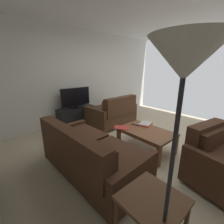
{
  "coord_description": "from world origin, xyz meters",
  "views": [
    {
      "loc": [
        -1.72,
        2.59,
        1.62
      ],
      "look_at": [
        0.44,
        0.72,
        0.79
      ],
      "focal_mm": 24.1,
      "sensor_mm": 36.0,
      "label": 1
    }
  ],
  "objects_px": {
    "sofa_main": "(89,154)",
    "loose_magazine": "(122,127)",
    "tv_stand": "(77,116)",
    "floor_lamp": "(183,80)",
    "tv_remote": "(135,124)",
    "loveseat_near": "(113,113)",
    "flat_tv": "(76,98)",
    "book_stack": "(145,124)",
    "coffee_table": "(146,133)",
    "end_table": "(152,208)"
  },
  "relations": [
    {
      "from": "loose_magazine",
      "to": "tv_remote",
      "type": "bearing_deg",
      "value": 127.15
    },
    {
      "from": "floor_lamp",
      "to": "book_stack",
      "type": "relative_size",
      "value": 5.1
    },
    {
      "from": "loveseat_near",
      "to": "book_stack",
      "type": "relative_size",
      "value": 3.9
    },
    {
      "from": "flat_tv",
      "to": "coffee_table",
      "type": "bearing_deg",
      "value": -171.09
    },
    {
      "from": "sofa_main",
      "to": "loveseat_near",
      "type": "xyz_separation_m",
      "value": [
        1.39,
        -1.72,
        0.01
      ]
    },
    {
      "from": "loveseat_near",
      "to": "tv_stand",
      "type": "bearing_deg",
      "value": 48.27
    },
    {
      "from": "tv_remote",
      "to": "loose_magazine",
      "type": "height_order",
      "value": "tv_remote"
    },
    {
      "from": "floor_lamp",
      "to": "loose_magazine",
      "type": "relative_size",
      "value": 5.69
    },
    {
      "from": "end_table",
      "to": "tv_remote",
      "type": "distance_m",
      "value": 2.09
    },
    {
      "from": "book_stack",
      "to": "tv_remote",
      "type": "xyz_separation_m",
      "value": [
        0.13,
        0.18,
        -0.01
      ]
    },
    {
      "from": "loveseat_near",
      "to": "tv_remote",
      "type": "height_order",
      "value": "loveseat_near"
    },
    {
      "from": "tv_remote",
      "to": "loose_magazine",
      "type": "relative_size",
      "value": 0.53
    },
    {
      "from": "loose_magazine",
      "to": "flat_tv",
      "type": "bearing_deg",
      "value": -126.01
    },
    {
      "from": "coffee_table",
      "to": "tv_remote",
      "type": "bearing_deg",
      "value": -11.29
    },
    {
      "from": "tv_remote",
      "to": "loose_magazine",
      "type": "bearing_deg",
      "value": 75.67
    },
    {
      "from": "end_table",
      "to": "floor_lamp",
      "type": "xyz_separation_m",
      "value": [
        -0.16,
        0.1,
        1.07
      ]
    },
    {
      "from": "loose_magazine",
      "to": "end_table",
      "type": "bearing_deg",
      "value": 14.52
    },
    {
      "from": "book_stack",
      "to": "loose_magazine",
      "type": "height_order",
      "value": "book_stack"
    },
    {
      "from": "sofa_main",
      "to": "loveseat_near",
      "type": "relative_size",
      "value": 1.34
    },
    {
      "from": "floor_lamp",
      "to": "loose_magazine",
      "type": "xyz_separation_m",
      "value": [
        1.71,
        -1.26,
        -1.13
      ]
    },
    {
      "from": "sofa_main",
      "to": "tv_remote",
      "type": "distance_m",
      "value": 1.37
    },
    {
      "from": "sofa_main",
      "to": "book_stack",
      "type": "relative_size",
      "value": 5.2
    },
    {
      "from": "tv_stand",
      "to": "flat_tv",
      "type": "distance_m",
      "value": 0.56
    },
    {
      "from": "sofa_main",
      "to": "loose_magazine",
      "type": "bearing_deg",
      "value": -73.18
    },
    {
      "from": "end_table",
      "to": "book_stack",
      "type": "height_order",
      "value": "end_table"
    },
    {
      "from": "tv_stand",
      "to": "loose_magazine",
      "type": "height_order",
      "value": "tv_stand"
    },
    {
      "from": "floor_lamp",
      "to": "book_stack",
      "type": "height_order",
      "value": "floor_lamp"
    },
    {
      "from": "end_table",
      "to": "loose_magazine",
      "type": "height_order",
      "value": "end_table"
    },
    {
      "from": "coffee_table",
      "to": "loveseat_near",
      "type": "bearing_deg",
      "value": -16.24
    },
    {
      "from": "end_table",
      "to": "floor_lamp",
      "type": "distance_m",
      "value": 1.09
    },
    {
      "from": "floor_lamp",
      "to": "loose_magazine",
      "type": "height_order",
      "value": "floor_lamp"
    },
    {
      "from": "flat_tv",
      "to": "loose_magazine",
      "type": "height_order",
      "value": "flat_tv"
    },
    {
      "from": "end_table",
      "to": "loose_magazine",
      "type": "bearing_deg",
      "value": -36.95
    },
    {
      "from": "loveseat_near",
      "to": "book_stack",
      "type": "bearing_deg",
      "value": 171.55
    },
    {
      "from": "coffee_table",
      "to": "book_stack",
      "type": "distance_m",
      "value": 0.33
    },
    {
      "from": "coffee_table",
      "to": "book_stack",
      "type": "bearing_deg",
      "value": -50.08
    },
    {
      "from": "loveseat_near",
      "to": "tv_stand",
      "type": "xyz_separation_m",
      "value": [
        0.71,
        0.79,
        -0.11
      ]
    },
    {
      "from": "sofa_main",
      "to": "end_table",
      "type": "bearing_deg",
      "value": 172.94
    },
    {
      "from": "sofa_main",
      "to": "floor_lamp",
      "type": "distance_m",
      "value": 1.86
    },
    {
      "from": "tv_stand",
      "to": "flat_tv",
      "type": "xyz_separation_m",
      "value": [
        -0.0,
        -0.0,
        0.56
      ]
    },
    {
      "from": "floor_lamp",
      "to": "tv_stand",
      "type": "relative_size",
      "value": 1.61
    },
    {
      "from": "flat_tv",
      "to": "book_stack",
      "type": "bearing_deg",
      "value": -163.53
    },
    {
      "from": "coffee_table",
      "to": "end_table",
      "type": "bearing_deg",
      "value": 127.95
    },
    {
      "from": "flat_tv",
      "to": "book_stack",
      "type": "xyz_separation_m",
      "value": [
        -2.01,
        -0.6,
        -0.37
      ]
    },
    {
      "from": "coffee_table",
      "to": "loose_magazine",
      "type": "relative_size",
      "value": 3.4
    },
    {
      "from": "end_table",
      "to": "loose_magazine",
      "type": "relative_size",
      "value": 1.88
    },
    {
      "from": "sofa_main",
      "to": "loose_magazine",
      "type": "distance_m",
      "value": 1.06
    },
    {
      "from": "tv_stand",
      "to": "floor_lamp",
      "type": "bearing_deg",
      "value": 161.42
    },
    {
      "from": "book_stack",
      "to": "tv_remote",
      "type": "bearing_deg",
      "value": 52.99
    },
    {
      "from": "flat_tv",
      "to": "loose_magazine",
      "type": "distance_m",
      "value": 1.84
    }
  ]
}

